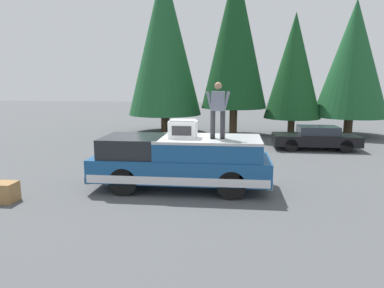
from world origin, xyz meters
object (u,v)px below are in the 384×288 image
(pickup_truck, at_px, (181,162))
(compressor_unit, at_px, (183,129))
(person_on_truck_bed, at_px, (218,109))
(parked_car_black, at_px, (316,138))
(wooden_crate, at_px, (6,192))

(pickup_truck, bearing_deg, compressor_unit, -143.26)
(pickup_truck, relative_size, compressor_unit, 6.60)
(person_on_truck_bed, bearing_deg, compressor_unit, 89.85)
(parked_car_black, distance_m, wooden_crate, 13.81)
(person_on_truck_bed, distance_m, parked_car_black, 8.84)
(pickup_truck, distance_m, parked_car_black, 9.19)
(pickup_truck, xyz_separation_m, parked_car_black, (7.19, -5.73, -0.29))
(pickup_truck, bearing_deg, parked_car_black, -38.55)
(parked_car_black, height_order, wooden_crate, parked_car_black)
(compressor_unit, height_order, person_on_truck_bed, person_on_truck_bed)
(wooden_crate, bearing_deg, person_on_truck_bed, -73.80)
(person_on_truck_bed, relative_size, parked_car_black, 0.41)
(compressor_unit, relative_size, wooden_crate, 1.50)
(wooden_crate, bearing_deg, compressor_unit, -70.46)
(pickup_truck, relative_size, person_on_truck_bed, 3.28)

